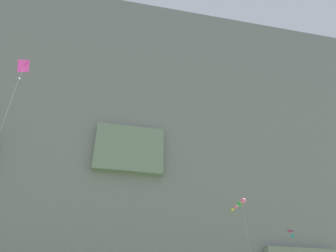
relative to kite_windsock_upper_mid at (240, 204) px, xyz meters
name	(u,v)px	position (x,y,z in m)	size (l,w,h in m)	color
cliff_face	(125,155)	(-10.76, 35.45, 23.01)	(180.00, 29.07, 74.68)	gray
kite_windsock_upper_mid	(240,204)	(0.00, 0.00, 0.00)	(0.96, 4.24, 14.76)	pink
kite_delta_mid_right	(297,237)	(11.58, 8.57, -0.82)	(1.63, 5.01, 13.89)	#CC3399
kite_diamond_upper_left	(22,71)	(-24.26, -4.15, 11.03)	(0.77, 3.47, 27.09)	#CC3399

